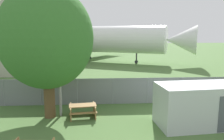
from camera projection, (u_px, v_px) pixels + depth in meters
The scene contains 6 objects.
perimeter_fence at pixel (77, 92), 15.55m from camera, with size 56.07×0.07×1.90m.
airplane at pixel (87, 39), 40.76m from camera, with size 36.90×28.70×13.46m.
portable_cabin at pixel (201, 105), 11.99m from camera, with size 4.95×2.65×2.32m.
picnic_bench_open_grass at pixel (83, 109), 13.30m from camera, with size 1.79×1.59×0.76m.
tree_near_hangar at pixel (47, 38), 12.58m from camera, with size 5.42×5.42×7.79m.
light_mast at pixel (58, 50), 12.95m from camera, with size 0.44×0.44×6.50m.
Camera 1 is at (1.59, -4.35, 5.01)m, focal length 35.00 mm.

